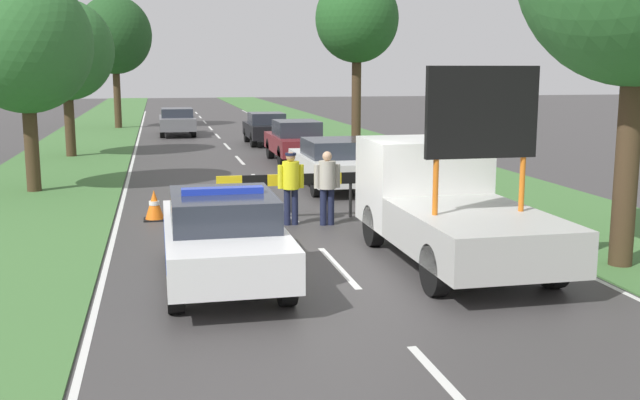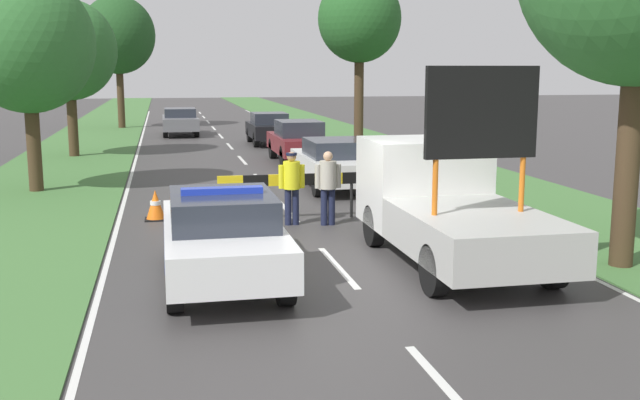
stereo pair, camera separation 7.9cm
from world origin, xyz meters
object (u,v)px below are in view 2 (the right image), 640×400
object	(u,v)px
road_barrier	(293,182)
pedestrian_civilian	(328,182)
queued_car_sedan_black	(269,128)
roadside_tree_mid_right	(27,44)
queued_car_wagon_maroon	(298,141)
work_truck	(445,202)
roadside_tree_near_left	(360,20)
police_officer	(292,182)
roadside_tree_far_left	(68,50)
police_car	(222,235)
roadside_tree_mid_left	(118,35)
queued_car_van_white	(337,163)
traffic_cone_near_truck	(426,197)
traffic_cone_centre_front	(220,224)
traffic_cone_near_police	(155,205)
queued_car_suv_grey	(180,121)

from	to	relation	value
road_barrier	pedestrian_civilian	distance (m)	0.99
queued_car_sedan_black	roadside_tree_mid_right	distance (m)	15.12
road_barrier	queued_car_wagon_maroon	bearing A→B (deg)	80.45
work_truck	roadside_tree_near_left	distance (m)	17.52
roadside_tree_mid_right	police_officer	bearing A→B (deg)	-43.53
work_truck	roadside_tree_far_left	xyz separation A→B (m)	(-8.45, 18.33, 3.09)
work_truck	queued_car_wagon_maroon	world-z (taller)	work_truck
police_car	roadside_tree_near_left	bearing A→B (deg)	63.00
queued_car_sedan_black	roadside_tree_mid_left	distance (m)	14.14
police_officer	roadside_tree_far_left	bearing A→B (deg)	-41.91
queued_car_van_white	roadside_tree_near_left	world-z (taller)	roadside_tree_near_left
queued_car_wagon_maroon	roadside_tree_near_left	distance (m)	5.74
police_car	roadside_tree_mid_left	size ratio (longest dim) A/B	0.61
roadside_tree_mid_right	roadside_tree_far_left	world-z (taller)	roadside_tree_far_left
traffic_cone_near_truck	roadside_tree_mid_right	size ratio (longest dim) A/B	0.10
roadside_tree_near_left	roadside_tree_far_left	distance (m)	11.42
pedestrian_civilian	queued_car_van_white	distance (m)	5.29
traffic_cone_near_truck	roadside_tree_mid_left	xyz separation A→B (m)	(-8.67, 28.30, 5.05)
road_barrier	traffic_cone_centre_front	size ratio (longest dim) A/B	4.88
police_officer	roadside_tree_mid_right	bearing A→B (deg)	-18.27
traffic_cone_near_police	police_car	bearing A→B (deg)	-78.50
queued_car_suv_grey	traffic_cone_near_truck	bearing A→B (deg)	103.42
queued_car_suv_grey	roadside_tree_far_left	distance (m)	10.61
pedestrian_civilian	queued_car_van_white	size ratio (longest dim) A/B	0.36
roadside_tree_near_left	roadside_tree_far_left	size ratio (longest dim) A/B	1.17
traffic_cone_near_police	queued_car_van_white	bearing A→B (deg)	35.80
traffic_cone_near_truck	roadside_tree_far_left	distance (m)	17.24
traffic_cone_near_police	traffic_cone_near_truck	xyz separation A→B (m)	(6.55, -0.06, -0.04)
traffic_cone_near_police	queued_car_sedan_black	distance (m)	17.67
police_officer	work_truck	bearing A→B (deg)	147.44
road_barrier	police_car	bearing A→B (deg)	-111.23
road_barrier	roadside_tree_mid_right	size ratio (longest dim) A/B	0.57
pedestrian_civilian	queued_car_van_white	xyz separation A→B (m)	(1.39, 5.10, -0.22)
queued_car_van_white	roadside_tree_mid_right	distance (m)	9.20
work_truck	traffic_cone_centre_front	distance (m)	4.57
pedestrian_civilian	traffic_cone_near_police	xyz separation A→B (m)	(-3.76, 1.39, -0.62)
queued_car_wagon_maroon	roadside_tree_mid_left	world-z (taller)	roadside_tree_mid_left
traffic_cone_near_truck	queued_car_van_white	xyz separation A→B (m)	(-1.40, 3.77, 0.44)
traffic_cone_near_police	queued_car_suv_grey	bearing A→B (deg)	87.14
police_officer	pedestrian_civilian	xyz separation A→B (m)	(0.78, -0.19, -0.00)
work_truck	roadside_tree_near_left	bearing A→B (deg)	-102.80
roadside_tree_mid_left	queued_car_van_white	bearing A→B (deg)	-73.48
work_truck	queued_car_wagon_maroon	bearing A→B (deg)	-93.10
roadside_tree_near_left	roadside_tree_mid_right	world-z (taller)	roadside_tree_near_left
traffic_cone_near_truck	traffic_cone_centre_front	bearing A→B (deg)	-155.41
traffic_cone_near_police	roadside_tree_mid_right	xyz separation A→B (m)	(-3.34, 4.80, 3.77)
traffic_cone_near_truck	road_barrier	bearing A→B (deg)	-170.19
police_officer	queued_car_wagon_maroon	bearing A→B (deg)	-75.73
roadside_tree_mid_left	roadside_tree_mid_right	distance (m)	23.50
queued_car_van_white	traffic_cone_centre_front	bearing A→B (deg)	58.03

